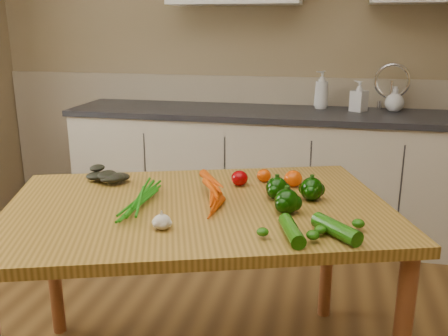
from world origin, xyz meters
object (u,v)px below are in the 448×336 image
table (198,225)px  pepper_b (312,189)px  tomato_c (293,179)px  tomato_b (264,175)px  tomato_a (240,178)px  pepper_a (277,188)px  zucchini_b (292,231)px  garlic_bulb (162,222)px  pepper_c (287,201)px  soap_bottle_a (322,90)px  soap_bottle_c (395,99)px  leafy_greens (104,171)px  zucchini_a (336,229)px  carrot_bunch (190,194)px  soap_bottle_b (359,96)px

table → pepper_b: pepper_b is taller
tomato_c → tomato_b: bearing=162.1°
tomato_a → pepper_a: bearing=-37.9°
zucchini_b → tomato_a: bearing=117.7°
garlic_bulb → pepper_c: size_ratio=0.68×
soap_bottle_a → pepper_a: (-0.12, -1.66, -0.19)m
soap_bottle_c → tomato_b: bearing=-62.4°
tomato_a → tomato_c: (0.23, 0.03, 0.00)m
pepper_a → pepper_c: bearing=-70.6°
table → zucchini_b: zucchini_b is taller
leafy_greens → garlic_bulb: (0.42, -0.45, -0.03)m
tomato_a → zucchini_a: bearing=-48.9°
soap_bottle_a → tomato_b: (-0.20, -1.45, -0.21)m
tomato_a → tomato_c: bearing=8.5°
carrot_bunch → leafy_greens: leafy_greens is taller
leafy_greens → tomato_b: size_ratio=3.35×
carrot_bunch → pepper_c: size_ratio=2.97×
carrot_bunch → leafy_greens: 0.48m
table → soap_bottle_a: (0.42, 1.79, 0.33)m
soap_bottle_a → carrot_bunch: size_ratio=0.95×
garlic_bulb → zucchini_b: 0.44m
pepper_a → pepper_b: size_ratio=0.97×
leafy_greens → pepper_b: leafy_greens is taller
soap_bottle_b → pepper_b: 1.60m
tomato_c → zucchini_b: bearing=-85.9°
leafy_greens → zucchini_b: (0.86, -0.43, -0.03)m
soap_bottle_b → tomato_a: soap_bottle_b is taller
zucchini_a → zucchini_b: bearing=-164.3°
leafy_greens → tomato_a: (0.60, 0.08, -0.02)m
soap_bottle_a → zucchini_a: size_ratio=1.33×
soap_bottle_c → zucchini_a: (-0.38, -1.99, -0.16)m
soap_bottle_b → tomato_c: 1.47m
soap_bottle_a → carrot_bunch: (-0.45, -1.79, -0.20)m
tomato_b → tomato_c: bearing=-17.9°
pepper_b → zucchini_a: bearing=-74.5°
pepper_a → carrot_bunch: bearing=-159.3°
carrot_bunch → tomato_b: carrot_bunch is taller
pepper_a → zucchini_b: (0.09, -0.37, -0.02)m
zucchini_a → zucchini_b: 0.15m
soap_bottle_b → soap_bottle_c: size_ratio=1.25×
leafy_greens → soap_bottle_c: bearing=49.0°
soap_bottle_c → pepper_b: 1.72m
carrot_bunch → garlic_bulb: size_ratio=4.40×
pepper_a → tomato_a: size_ratio=1.22×
soap_bottle_c → pepper_a: soap_bottle_c is taller
zucchini_b → pepper_a: bearing=103.6°
leafy_greens → soap_bottle_b: bearing=53.1°
garlic_bulb → zucchini_a: size_ratio=0.32×
table → carrot_bunch: carrot_bunch is taller
soap_bottle_b → zucchini_a: (-0.14, -1.93, -0.18)m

